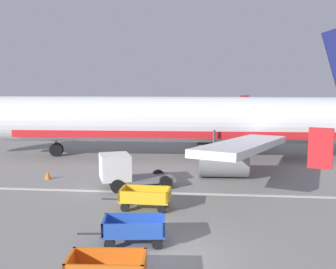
% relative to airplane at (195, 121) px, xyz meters
% --- Properties ---
extents(ground_plane, '(220.00, 220.00, 0.00)m').
position_rel_airplane_xyz_m(ground_plane, '(-0.32, -19.34, -3.05)').
color(ground_plane, gray).
extents(grass_strip, '(220.00, 28.00, 0.06)m').
position_rel_airplane_xyz_m(grass_strip, '(-0.32, 36.69, -3.02)').
color(grass_strip, '#518442').
rests_on(grass_strip, ground).
extents(apron_stripe, '(120.00, 0.36, 0.01)m').
position_rel_airplane_xyz_m(apron_stripe, '(-0.32, -10.72, -3.05)').
color(apron_stripe, silver).
rests_on(apron_stripe, ground).
extents(airplane, '(37.62, 30.27, 11.34)m').
position_rel_airplane_xyz_m(airplane, '(0.00, 0.00, 0.00)').
color(airplane, silver).
rests_on(airplane, ground).
extents(baggage_cart_second_in_row, '(3.61, 1.70, 1.07)m').
position_rel_airplane_xyz_m(baggage_cart_second_in_row, '(-1.76, -18.26, -2.45)').
color(baggage_cart_second_in_row, '#234CB2').
rests_on(baggage_cart_second_in_row, ground).
extents(baggage_cart_third_in_row, '(3.58, 1.50, 1.07)m').
position_rel_airplane_xyz_m(baggage_cart_third_in_row, '(-1.99, -13.73, -2.45)').
color(baggage_cart_third_in_row, gold).
rests_on(baggage_cart_third_in_row, ground).
extents(service_truck_beside_carts, '(4.76, 3.33, 2.10)m').
position_rel_airplane_xyz_m(service_truck_beside_carts, '(-3.90, -9.94, -1.95)').
color(service_truck_beside_carts, slate).
rests_on(service_truck_beside_carts, ground).
extents(traffic_cone_near_plane, '(0.43, 0.43, 0.56)m').
position_rel_airplane_xyz_m(traffic_cone_near_plane, '(-9.29, -8.19, -2.77)').
color(traffic_cone_near_plane, orange).
rests_on(traffic_cone_near_plane, ground).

